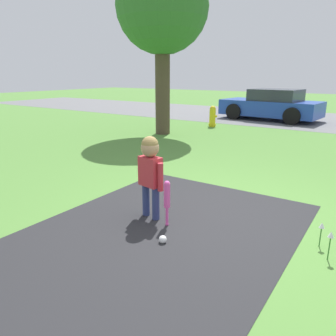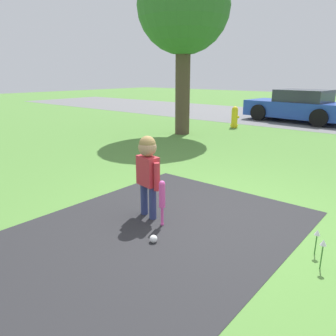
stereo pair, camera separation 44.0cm
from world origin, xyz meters
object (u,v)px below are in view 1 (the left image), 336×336
at_px(baseball_bat, 167,197).
at_px(tree_near_driveway, 162,8).
at_px(child, 150,166).
at_px(fire_hydrant, 213,117).
at_px(sports_ball, 163,239).
at_px(parked_car, 271,105).

relative_size(baseball_bat, tree_near_driveway, 0.12).
bearing_deg(child, tree_near_driveway, 134.36).
distance_m(baseball_bat, fire_hydrant, 7.99).
distance_m(baseball_bat, sports_ball, 0.55).
distance_m(child, tree_near_driveway, 6.86).
distance_m(child, sports_ball, 0.96).
relative_size(sports_ball, fire_hydrant, 0.12).
xyz_separation_m(sports_ball, parked_car, (-2.12, 10.72, 0.54)).
xyz_separation_m(child, tree_near_driveway, (-3.42, 5.20, 2.89)).
relative_size(sports_ball, tree_near_driveway, 0.02).
distance_m(sports_ball, parked_car, 10.94).
bearing_deg(child, sports_ball, -31.48).
xyz_separation_m(child, parked_car, (-1.60, 10.24, -0.11)).
bearing_deg(child, parked_car, 109.86).
bearing_deg(baseball_bat, tree_near_driveway, 125.25).
xyz_separation_m(fire_hydrant, parked_car, (1.15, 2.95, 0.22)).
bearing_deg(fire_hydrant, child, -69.36).
bearing_deg(sports_ball, fire_hydrant, 112.80).
bearing_deg(parked_car, baseball_bat, 105.74).
relative_size(baseball_bat, parked_car, 0.15).
bearing_deg(tree_near_driveway, sports_ball, -55.21).
bearing_deg(tree_near_driveway, parked_car, 70.13).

